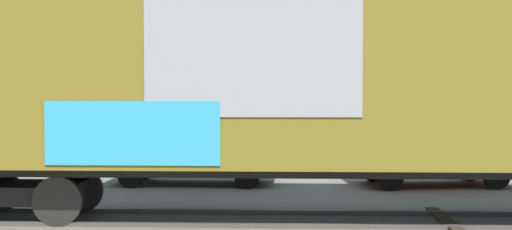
{
  "coord_description": "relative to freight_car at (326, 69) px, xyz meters",
  "views": [
    {
      "loc": [
        -0.42,
        -13.25,
        2.5
      ],
      "look_at": [
        -1.35,
        1.0,
        1.98
      ],
      "focal_mm": 49.06,
      "sensor_mm": 36.0,
      "label": 1
    }
  ],
  "objects": [
    {
      "name": "parked_car_red",
      "position": [
        2.92,
        5.19,
        -2.06
      ],
      "size": [
        4.23,
        2.44,
        1.64
      ],
      "color": "#B21E1E",
      "rests_on": "ground_plane"
    },
    {
      "name": "hillside",
      "position": [
        -0.02,
        63.2,
        2.68
      ],
      "size": [
        121.68,
        39.13,
        15.27
      ],
      "color": "slate",
      "rests_on": "ground_plane"
    },
    {
      "name": "freight_car",
      "position": [
        0.0,
        0.0,
        0.0
      ],
      "size": [
        16.84,
        3.26,
        5.05
      ],
      "color": "olive",
      "rests_on": "ground_plane"
    },
    {
      "name": "track",
      "position": [
        2.58,
        0.06,
        -2.84
      ],
      "size": [
        60.02,
        3.36,
        0.08
      ],
      "color": "#4C4742",
      "rests_on": "ground_plane"
    },
    {
      "name": "flagpole",
      "position": [
        0.46,
        12.03,
        2.32
      ],
      "size": [
        1.67,
        0.18,
        7.93
      ],
      "color": "silver",
      "rests_on": "ground_plane"
    },
    {
      "name": "parked_car_green",
      "position": [
        -3.36,
        5.08,
        -2.03
      ],
      "size": [
        4.4,
        1.92,
        1.7
      ],
      "color": "#1E5933",
      "rests_on": "ground_plane"
    },
    {
      "name": "ground_plane",
      "position": [
        -0.05,
        0.0,
        -2.88
      ],
      "size": [
        260.0,
        260.0,
        0.0
      ],
      "primitive_type": "plane",
      "color": "slate"
    }
  ]
}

